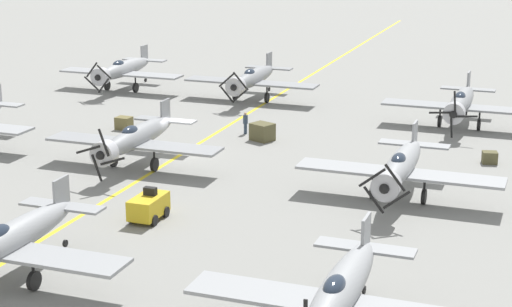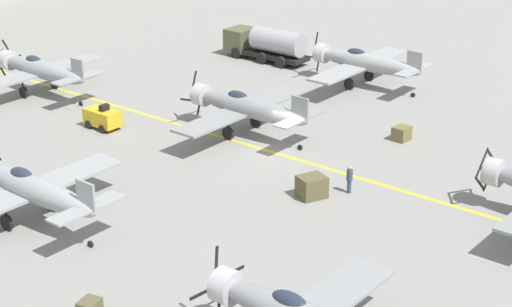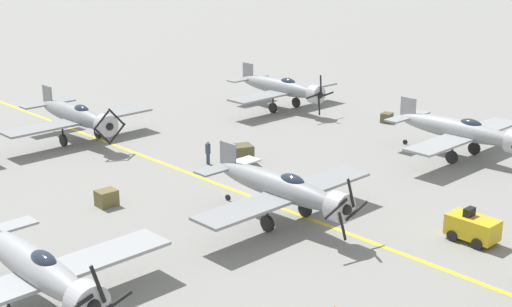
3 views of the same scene
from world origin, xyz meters
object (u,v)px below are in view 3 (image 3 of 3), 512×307
ground_crew_walking (208,151)px  supply_crate_mid_lane (107,198)px  airplane_near_center (77,116)px  supply_crate_outboard (387,118)px  tow_tractor (472,227)px  airplane_mid_left (461,131)px  airplane_near_left (282,88)px  airplane_mid_right (36,268)px  supply_crate_by_tanker (241,154)px  airplane_mid_center (282,188)px

ground_crew_walking → supply_crate_mid_lane: (9.36, 1.89, -0.43)m
airplane_near_center → supply_crate_outboard: 25.39m
tow_tractor → supply_crate_mid_lane: (11.04, -17.48, -0.31)m
airplane_mid_left → tow_tractor: 14.74m
airplane_near_left → supply_crate_mid_lane: (24.39, 9.44, -1.53)m
airplane_near_left → airplane_mid_right: airplane_near_left is taller
airplane_near_center → supply_crate_mid_lane: size_ratio=10.34×
airplane_near_center → airplane_mid_right: size_ratio=1.00×
airplane_mid_right → airplane_near_center: bearing=-136.5°
ground_crew_walking → supply_crate_mid_lane: bearing=11.4°
ground_crew_walking → supply_crate_mid_lane: ground_crew_walking is taller
supply_crate_by_tanker → supply_crate_outboard: bearing=178.6°
supply_crate_mid_lane → airplane_near_center: bearing=-113.8°
airplane_mid_left → ground_crew_walking: (13.90, -11.22, -1.10)m
airplane_mid_center → supply_crate_by_tanker: 10.94m
airplane_near_center → airplane_mid_center: airplane_mid_center is taller
airplane_mid_right → supply_crate_outboard: 37.25m
airplane_mid_right → tow_tractor: size_ratio=4.62×
airplane_near_left → airplane_mid_center: bearing=49.4°
ground_crew_walking → airplane_mid_left: bearing=141.1°
airplane_mid_center → supply_crate_outboard: (-21.80, -8.97, -1.61)m
airplane_near_left → supply_crate_outboard: (-3.15, 9.32, -1.61)m
airplane_mid_center → supply_crate_outboard: 23.63m
airplane_mid_right → airplane_mid_center: (-14.41, 0.34, 0.00)m
airplane_mid_left → airplane_near_left: size_ratio=1.00×
airplane_mid_right → supply_crate_mid_lane: size_ratio=10.34×
ground_crew_walking → airplane_mid_center: bearing=71.4°
airplane_mid_center → supply_crate_mid_lane: 10.65m
airplane_near_left → supply_crate_outboard: bearing=113.6°
supply_crate_mid_lane → supply_crate_outboard: bearing=-179.7°
airplane_near_left → supply_crate_outboard: airplane_near_left is taller
tow_tractor → supply_crate_by_tanker: (-0.17, -18.01, -0.15)m
airplane_mid_left → airplane_mid_center: bearing=-13.8°
supply_crate_outboard → supply_crate_mid_lane: bearing=0.3°
airplane_mid_right → supply_crate_outboard: size_ratio=12.33×
airplane_mid_right → airplane_mid_center: size_ratio=1.00×
airplane_near_center → airplane_mid_right: airplane_mid_right is taller
airplane_near_left → airplane_near_center: bearing=-6.2°
airplane_near_center → supply_crate_by_tanker: bearing=128.5°
airplane_near_center → tow_tractor: airplane_near_center is taller
supply_crate_outboard → ground_crew_walking: bearing=-5.5°
airplane_near_center → ground_crew_walking: bearing=122.8°
supply_crate_outboard → airplane_near_center: bearing=-30.8°
airplane_mid_center → supply_crate_mid_lane: (5.74, -8.84, -1.53)m
airplane_mid_center → airplane_mid_left: bearing=-165.0°
airplane_near_center → ground_crew_walking: 11.82m
airplane_mid_right → airplane_mid_center: airplane_mid_right is taller
ground_crew_walking → supply_crate_outboard: 18.27m
airplane_mid_left → supply_crate_mid_lane: 25.10m
airplane_mid_left → tow_tractor: (12.22, 8.16, -1.22)m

